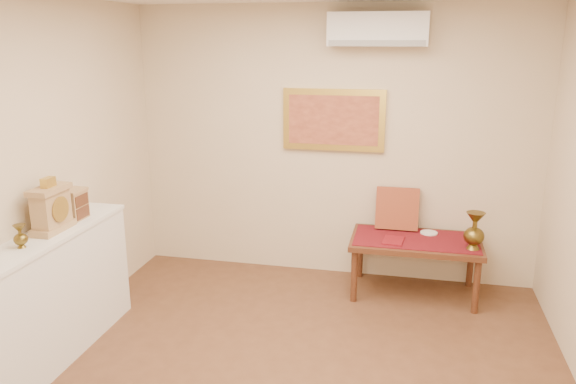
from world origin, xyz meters
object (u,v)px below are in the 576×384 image
(wooden_chest, at_px, (74,204))
(mantel_clock, at_px, (51,208))
(display_ledge, at_px, (37,307))
(brass_urn_tall, at_px, (475,227))
(low_table, at_px, (416,246))

(wooden_chest, bearing_deg, mantel_clock, -87.93)
(wooden_chest, bearing_deg, display_ledge, -89.95)
(brass_urn_tall, bearing_deg, mantel_clock, -155.35)
(display_ledge, distance_m, mantel_clock, 0.72)
(display_ledge, height_order, mantel_clock, mantel_clock)
(display_ledge, bearing_deg, mantel_clock, 87.88)
(display_ledge, bearing_deg, brass_urn_tall, 28.50)
(display_ledge, xyz_separation_m, low_table, (2.67, 1.88, -0.01))
(display_ledge, xyz_separation_m, wooden_chest, (-0.00, 0.56, 0.61))
(display_ledge, relative_size, mantel_clock, 4.93)
(display_ledge, relative_size, low_table, 1.68)
(display_ledge, distance_m, low_table, 3.27)
(wooden_chest, bearing_deg, brass_urn_tall, 20.07)
(display_ledge, height_order, wooden_chest, wooden_chest)
(low_table, bearing_deg, mantel_clock, -148.88)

